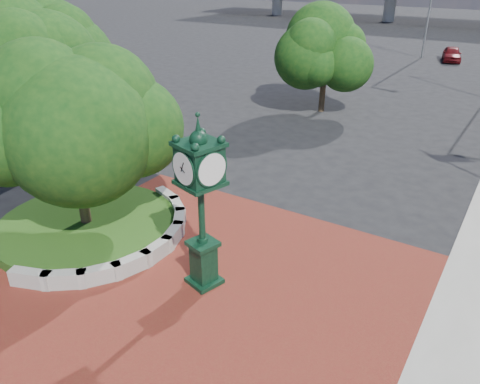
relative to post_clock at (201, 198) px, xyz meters
name	(u,v)px	position (x,y,z in m)	size (l,w,h in m)	color
ground	(204,277)	(-0.20, 0.23, -2.79)	(200.00, 200.00, 0.00)	black
plaza	(183,294)	(-0.20, -0.77, -2.77)	(12.00, 12.00, 0.04)	maroon
planter_wall	(136,243)	(-2.91, 0.23, -2.52)	(2.96, 6.77, 0.54)	#9E9B93
grass_bed	(87,226)	(-5.20, 0.23, -2.59)	(6.10, 6.10, 0.40)	#204413
tree_planter	(71,129)	(-5.20, 0.23, 0.94)	(5.20, 5.20, 6.33)	#38281C
tree_northwest	(42,64)	(-13.20, 5.23, 1.34)	(5.60, 5.60, 6.93)	#38281C
tree_street	(325,59)	(-4.20, 18.23, 0.45)	(4.40, 4.40, 5.45)	#38281C
post_clock	(201,198)	(0.00, 0.00, 0.00)	(1.27, 1.27, 5.07)	black
parked_car	(452,54)	(-0.44, 40.25, -2.12)	(1.57, 3.90, 1.33)	#5F0D12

